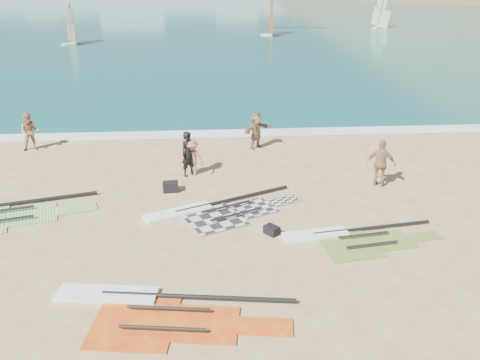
{
  "coord_description": "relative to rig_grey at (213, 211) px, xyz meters",
  "views": [
    {
      "loc": [
        -0.19,
        -13.27,
        8.32
      ],
      "look_at": [
        1.0,
        4.0,
        1.0
      ],
      "focal_mm": 40.0,
      "sensor_mm": 36.0,
      "label": 1
    }
  ],
  "objects": [
    {
      "name": "beachgoer_back",
      "position": [
        6.5,
        1.92,
        0.88
      ],
      "size": [
        1.18,
        0.9,
        1.86
      ],
      "primitive_type": "imported",
      "rotation": [
        0.0,
        0.0,
        2.66
      ],
      "color": "#A67551",
      "rests_on": "ground"
    },
    {
      "name": "beachgoer_mid",
      "position": [
        -0.76,
        3.5,
        0.7
      ],
      "size": [
        1.12,
        0.93,
        1.5
      ],
      "primitive_type": "imported",
      "rotation": [
        0.0,
        0.0,
        -0.47
      ],
      "color": "#9F5F55",
      "rests_on": "ground"
    },
    {
      "name": "gear_bag_near",
      "position": [
        -1.58,
        1.94,
        0.14
      ],
      "size": [
        0.61,
        0.46,
        0.37
      ],
      "primitive_type": "cube",
      "rotation": [
        0.0,
        0.0,
        0.06
      ],
      "color": "black",
      "rests_on": "ground"
    },
    {
      "name": "rig_orange",
      "position": [
        4.26,
        -2.22,
        -0.0
      ],
      "size": [
        5.11,
        2.32,
        0.2
      ],
      "rotation": [
        0.0,
        0.0,
        0.15
      ],
      "color": "#FF9101",
      "rests_on": "ground"
    },
    {
      "name": "windsurfer_right",
      "position": [
        21.54,
        49.51,
        1.19
      ],
      "size": [
        2.23,
        2.27,
        4.2
      ],
      "rotation": [
        0.0,
        0.0,
        0.66
      ],
      "color": "white",
      "rests_on": "ground"
    },
    {
      "name": "surf_line",
      "position": [
        -0.03,
        8.79,
        -0.05
      ],
      "size": [
        300.0,
        1.2,
        0.04
      ],
      "primitive_type": "cube",
      "color": "white",
      "rests_on": "ground"
    },
    {
      "name": "windsurfer_centre",
      "position": [
        7.4,
        43.73,
        1.21
      ],
      "size": [
        2.37,
        2.89,
        4.3
      ],
      "rotation": [
        0.0,
        0.0,
        0.02
      ],
      "color": "white",
      "rests_on": "ground"
    },
    {
      "name": "rig_grey",
      "position": [
        0.0,
        0.0,
        0.0
      ],
      "size": [
        5.71,
        3.67,
        0.2
      ],
      "rotation": [
        0.0,
        0.0,
        0.44
      ],
      "color": "#29292C",
      "rests_on": "ground"
    },
    {
      "name": "beachgoer_left",
      "position": [
        -8.16,
        7.0,
        0.84
      ],
      "size": [
        0.97,
        0.81,
        1.78
      ],
      "primitive_type": "imported",
      "rotation": [
        0.0,
        0.0,
        0.17
      ],
      "color": "#AF7D58",
      "rests_on": "ground"
    },
    {
      "name": "ground",
      "position": [
        -0.03,
        -3.51,
        -0.05
      ],
      "size": [
        300.0,
        300.0,
        0.0
      ],
      "primitive_type": "plane",
      "color": "#D5B87D",
      "rests_on": "ground"
    },
    {
      "name": "gear_bag_far",
      "position": [
        1.84,
        -1.69,
        0.09
      ],
      "size": [
        0.55,
        0.57,
        0.28
      ],
      "primitive_type": "cube",
      "rotation": [
        0.0,
        0.0,
        -0.88
      ],
      "color": "black",
      "rests_on": "ground"
    },
    {
      "name": "rig_red",
      "position": [
        -1.73,
        -5.47,
        0.0
      ],
      "size": [
        6.3,
        2.89,
        0.2
      ],
      "rotation": [
        0.0,
        0.0,
        -0.14
      ],
      "color": "red",
      "rests_on": "ground"
    },
    {
      "name": "windsurfer_left",
      "position": [
        -13.18,
        38.81,
        1.15
      ],
      "size": [
        2.2,
        2.31,
        4.02
      ],
      "rotation": [
        0.0,
        0.0,
        0.56
      ],
      "color": "white",
      "rests_on": "ground"
    },
    {
      "name": "person_wetsuit",
      "position": [
        -0.9,
        3.49,
        0.88
      ],
      "size": [
        0.81,
        0.76,
        1.86
      ],
      "primitive_type": "imported",
      "rotation": [
        0.0,
        0.0,
        0.63
      ],
      "color": "black",
      "rests_on": "ground"
    },
    {
      "name": "beachgoer_right",
      "position": [
        2.13,
        6.59,
        0.81
      ],
      "size": [
        1.6,
        1.36,
        1.73
      ],
      "primitive_type": "imported",
      "rotation": [
        0.0,
        0.0,
        0.63
      ],
      "color": "#956C4F",
      "rests_on": "ground"
    }
  ]
}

